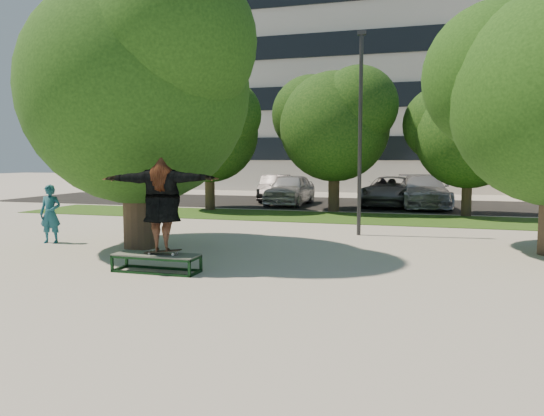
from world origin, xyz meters
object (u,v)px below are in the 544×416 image
(bystander, at_px, (50,214))
(car_silver_a, at_px, (290,189))
(grind_box, at_px, (156,263))
(car_silver_b, at_px, (423,191))
(car_dark, at_px, (275,188))
(car_grey, at_px, (390,191))
(tree_left, at_px, (135,77))
(lamppost, at_px, (360,131))

(bystander, distance_m, car_silver_a, 13.98)
(grind_box, relative_size, car_silver_b, 0.33)
(grind_box, bearing_deg, car_silver_b, 72.88)
(grind_box, height_order, car_silver_a, car_silver_a)
(car_dark, distance_m, car_grey, 6.32)
(grind_box, height_order, car_dark, car_dark)
(car_silver_a, height_order, car_silver_b, car_silver_a)
(tree_left, xyz_separation_m, car_silver_a, (0.62, 13.52, -3.64))
(tree_left, height_order, car_silver_b, tree_left)
(grind_box, bearing_deg, car_grey, 78.11)
(car_silver_a, distance_m, car_silver_b, 6.45)
(grind_box, bearing_deg, car_dark, 98.41)
(tree_left, height_order, bystander, tree_left)
(lamppost, xyz_separation_m, car_dark, (-6.00, 11.50, -2.43))
(tree_left, height_order, lamppost, tree_left)
(tree_left, relative_size, car_grey, 1.37)
(car_dark, height_order, car_grey, car_grey)
(bystander, xyz_separation_m, car_grey, (8.21, 14.30, -0.09))
(car_silver_b, bearing_deg, grind_box, -115.23)
(lamppost, xyz_separation_m, car_silver_a, (-4.67, 9.61, -2.37))
(car_silver_a, xyz_separation_m, car_grey, (4.88, 0.72, -0.06))
(grind_box, distance_m, car_dark, 18.22)
(lamppost, relative_size, grind_box, 3.39)
(tree_left, bearing_deg, car_silver_a, 87.38)
(car_silver_a, bearing_deg, car_dark, 125.43)
(car_silver_b, bearing_deg, lamppost, -108.06)
(bystander, bearing_deg, car_silver_a, 65.37)
(car_grey, bearing_deg, car_silver_a, -166.72)
(car_silver_a, relative_size, car_dark, 1.05)
(bystander, relative_size, car_dark, 0.37)
(lamppost, relative_size, car_silver_b, 1.13)
(car_dark, bearing_deg, car_silver_b, -21.18)
(lamppost, height_order, car_dark, lamppost)
(car_dark, xyz_separation_m, car_silver_b, (7.76, -1.45, 0.06))
(grind_box, xyz_separation_m, car_silver_b, (5.10, 16.56, 0.59))
(tree_left, xyz_separation_m, car_grey, (5.50, 14.23, -3.70))
(car_grey, distance_m, car_silver_b, 1.58)
(car_dark, bearing_deg, bystander, -107.97)
(car_dark, bearing_deg, lamppost, -73.05)
(bystander, bearing_deg, grind_box, -39.50)
(lamppost, relative_size, bystander, 3.76)
(car_dark, distance_m, car_silver_b, 7.90)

